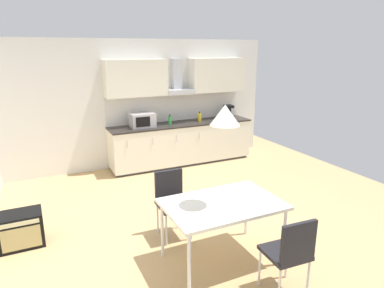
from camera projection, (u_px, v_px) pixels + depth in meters
name	position (u px, v px, depth m)	size (l,w,h in m)	color
ground_plane	(193.00, 224.00, 4.90)	(7.62, 8.51, 0.02)	tan
wall_back	(132.00, 104.00, 7.05)	(6.10, 0.10, 2.60)	silver
kitchen_counter	(182.00, 143.00, 7.35)	(3.09, 0.67, 0.88)	#333333
backsplash_tile	(176.00, 108.00, 7.43)	(3.07, 0.02, 0.56)	silver
upper_wall_cabinets	(178.00, 77.00, 7.11)	(3.07, 0.40, 0.72)	silver
microwave	(142.00, 120.00, 6.84)	(0.48, 0.35, 0.28)	#ADADB2
coffee_maker	(228.00, 112.00, 7.69)	(0.18, 0.19, 0.30)	black
bottle_green	(170.00, 120.00, 7.10)	(0.07, 0.07, 0.21)	green
bottle_yellow	(200.00, 117.00, 7.40)	(0.07, 0.07, 0.21)	yellow
dining_table	(223.00, 207.00, 3.86)	(1.31, 0.87, 0.74)	silver
chair_far_left	(171.00, 197.00, 4.48)	(0.41, 0.41, 0.87)	black
chair_near_right	(291.00, 250.00, 3.31)	(0.42, 0.42, 0.87)	black
guitar_amp	(21.00, 229.00, 4.29)	(0.52, 0.37, 0.44)	black
pendant_lamp	(225.00, 115.00, 3.57)	(0.32, 0.32, 0.22)	silver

